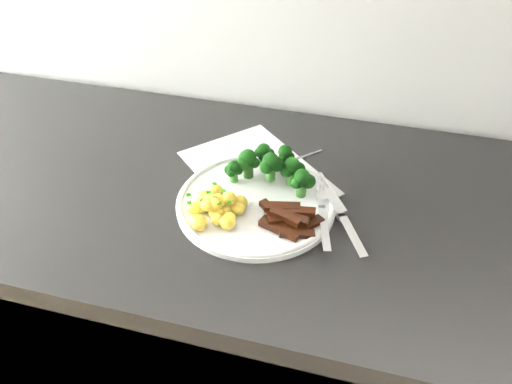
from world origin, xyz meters
TOP-DOWN VIEW (x-y plane):
  - counter at (-0.02, 1.67)m, footprint 2.45×0.61m
  - recipe_paper at (-0.10, 1.73)m, footprint 0.34×0.34m
  - plate at (-0.08, 1.64)m, footprint 0.28×0.28m
  - broccoli at (-0.07, 1.70)m, footprint 0.17×0.10m
  - potatoes at (-0.13, 1.59)m, footprint 0.10×0.12m
  - beef_strips at (-0.01, 1.60)m, footprint 0.11×0.07m
  - fork at (0.04, 1.62)m, footprint 0.06×0.19m
  - knife at (0.08, 1.63)m, footprint 0.12×0.20m

SIDE VIEW (x-z plane):
  - counter at x=-0.02m, z-range 0.00..0.92m
  - recipe_paper at x=-0.10m, z-range 0.92..0.92m
  - plate at x=-0.08m, z-range 0.92..0.93m
  - knife at x=0.08m, z-range 0.91..0.94m
  - fork at x=0.04m, z-range 0.93..0.94m
  - beef_strips at x=-0.01m, z-range 0.92..0.95m
  - potatoes at x=-0.13m, z-range 0.92..0.96m
  - broccoli at x=-0.07m, z-range 0.93..1.00m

